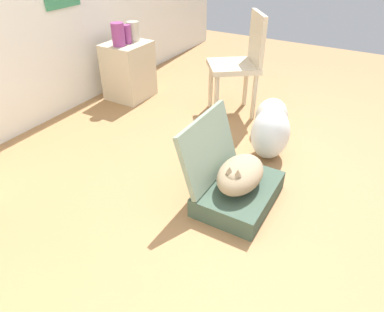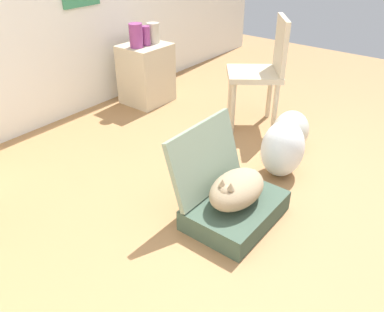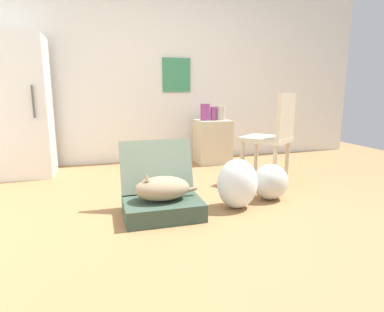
# 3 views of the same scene
# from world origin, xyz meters

# --- Properties ---
(ground_plane) EXTENTS (7.68, 7.68, 0.00)m
(ground_plane) POSITION_xyz_m (0.00, 0.00, 0.00)
(ground_plane) COLOR #9E7247
(ground_plane) RESTS_ON ground
(wall_back) EXTENTS (6.40, 0.15, 2.60)m
(wall_back) POSITION_xyz_m (0.00, 2.26, 1.30)
(wall_back) COLOR silver
(wall_back) RESTS_ON ground
(suitcase_base) EXTENTS (0.62, 0.45, 0.14)m
(suitcase_base) POSITION_xyz_m (-0.32, 0.07, 0.07)
(suitcase_base) COLOR #384C3D
(suitcase_base) RESTS_ON ground
(suitcase_lid) EXTENTS (0.62, 0.17, 0.44)m
(suitcase_lid) POSITION_xyz_m (-0.32, 0.31, 0.36)
(suitcase_lid) COLOR gray
(suitcase_lid) RESTS_ON suitcase_base
(cat) EXTENTS (0.52, 0.28, 0.22)m
(cat) POSITION_xyz_m (-0.32, 0.07, 0.24)
(cat) COLOR #998466
(cat) RESTS_ON suitcase_base
(plastic_bag_white) EXTENTS (0.36, 0.31, 0.43)m
(plastic_bag_white) POSITION_xyz_m (0.34, 0.09, 0.22)
(plastic_bag_white) COLOR silver
(plastic_bag_white) RESTS_ON ground
(plastic_bag_clear) EXTENTS (0.34, 0.29, 0.33)m
(plastic_bag_clear) POSITION_xyz_m (0.73, 0.21, 0.17)
(plastic_bag_clear) COLOR silver
(plastic_bag_clear) RESTS_ON ground
(refrigerator) EXTENTS (0.62, 0.60, 1.61)m
(refrigerator) POSITION_xyz_m (-1.63, 1.80, 0.80)
(refrigerator) COLOR silver
(refrigerator) RESTS_ON ground
(side_table) EXTENTS (0.45, 0.41, 0.60)m
(side_table) POSITION_xyz_m (0.74, 1.85, 0.30)
(side_table) COLOR beige
(side_table) RESTS_ON ground
(vase_tall) EXTENTS (0.13, 0.13, 0.22)m
(vase_tall) POSITION_xyz_m (0.63, 1.84, 0.71)
(vase_tall) COLOR #8C387A
(vase_tall) RESTS_ON side_table
(vase_short) EXTENTS (0.13, 0.13, 0.19)m
(vase_short) POSITION_xyz_m (0.86, 1.83, 0.69)
(vase_short) COLOR #B7AD99
(vase_short) RESTS_ON side_table
(vase_round) EXTENTS (0.08, 0.08, 0.18)m
(vase_round) POSITION_xyz_m (0.74, 1.82, 0.69)
(vase_round) COLOR #8C387A
(vase_round) RESTS_ON side_table
(chair) EXTENTS (0.61, 0.62, 0.97)m
(chair) POSITION_xyz_m (0.99, 0.65, 0.53)
(chair) COLOR beige
(chair) RESTS_ON ground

